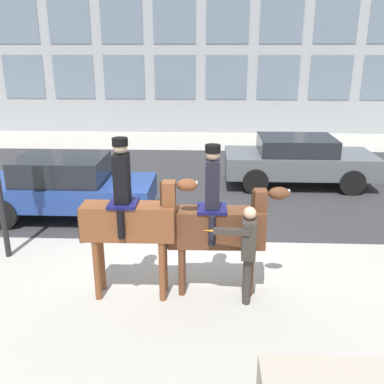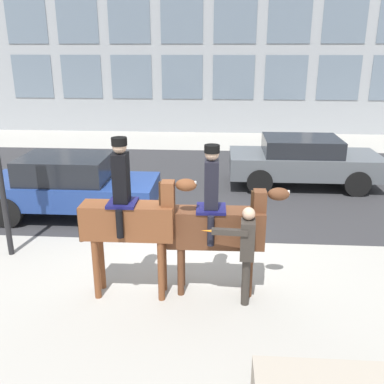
{
  "view_description": "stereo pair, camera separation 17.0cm",
  "coord_description": "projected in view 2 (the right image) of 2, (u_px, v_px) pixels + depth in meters",
  "views": [
    {
      "loc": [
        0.51,
        -7.86,
        3.96
      ],
      "look_at": [
        0.2,
        -0.92,
        1.59
      ],
      "focal_mm": 40.0,
      "sensor_mm": 36.0,
      "label": 1
    },
    {
      "loc": [
        0.68,
        -7.85,
        3.96
      ],
      "look_at": [
        0.2,
        -0.92,
        1.59
      ],
      "focal_mm": 40.0,
      "sensor_mm": 36.0,
      "label": 2
    }
  ],
  "objects": [
    {
      "name": "ground_plane",
      "position": [
        185.0,
        251.0,
        8.73
      ],
      "size": [
        80.0,
        80.0,
        0.0
      ],
      "primitive_type": "plane",
      "color": "#9E9B93"
    },
    {
      "name": "road_surface",
      "position": [
        198.0,
        182.0,
        13.22
      ],
      "size": [
        21.92,
        8.5,
        0.01
      ],
      "color": "#2D2D30",
      "rests_on": "ground_plane"
    },
    {
      "name": "mounted_horse_lead",
      "position": [
        130.0,
        216.0,
        6.79
      ],
      "size": [
        1.92,
        0.65,
        2.67
      ],
      "rotation": [
        0.0,
        0.0,
        0.01
      ],
      "color": "brown",
      "rests_on": "ground_plane"
    },
    {
      "name": "mounted_horse_companion",
      "position": [
        218.0,
        223.0,
        6.93
      ],
      "size": [
        2.03,
        0.65,
        2.54
      ],
      "rotation": [
        0.0,
        0.0,
        0.02
      ],
      "color": "#59331E",
      "rests_on": "ground_plane"
    },
    {
      "name": "pedestrian_bystander",
      "position": [
        246.0,
        248.0,
        6.7
      ],
      "size": [
        0.84,
        0.43,
        1.64
      ],
      "rotation": [
        0.0,
        0.0,
        3.08
      ],
      "color": "#332D28",
      "rests_on": "ground_plane"
    },
    {
      "name": "street_car_near_lane",
      "position": [
        70.0,
        185.0,
        10.33
      ],
      "size": [
        4.11,
        1.77,
        1.51
      ],
      "color": "navy",
      "rests_on": "ground_plane"
    },
    {
      "name": "street_car_far_lane",
      "position": [
        303.0,
        160.0,
        12.63
      ],
      "size": [
        4.35,
        1.94,
        1.46
      ],
      "color": "#51565B",
      "rests_on": "ground_plane"
    }
  ]
}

